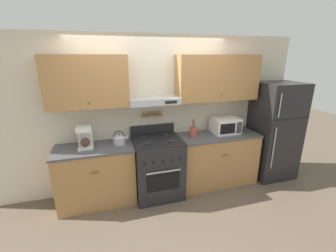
{
  "coord_description": "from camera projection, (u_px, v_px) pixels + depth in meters",
  "views": [
    {
      "loc": [
        -0.78,
        -2.96,
        2.23
      ],
      "look_at": [
        0.18,
        0.25,
        1.17
      ],
      "focal_mm": 24.0,
      "sensor_mm": 36.0,
      "label": 1
    }
  ],
  "objects": [
    {
      "name": "ground_plane",
      "position": [
        162.0,
        201.0,
        3.58
      ],
      "size": [
        16.0,
        16.0,
        0.0
      ],
      "primitive_type": "plane",
      "color": "brown"
    },
    {
      "name": "wall_back",
      "position": [
        156.0,
        102.0,
        3.67
      ],
      "size": [
        5.2,
        0.46,
        2.55
      ],
      "color": "beige",
      "rests_on": "ground_plane"
    },
    {
      "name": "counter_left",
      "position": [
        97.0,
        175.0,
        3.47
      ],
      "size": [
        1.16,
        0.62,
        0.92
      ],
      "color": "#AD7A47",
      "rests_on": "ground_plane"
    },
    {
      "name": "counter_right",
      "position": [
        216.0,
        158.0,
        4.03
      ],
      "size": [
        1.43,
        0.62,
        0.92
      ],
      "color": "#AD7A47",
      "rests_on": "ground_plane"
    },
    {
      "name": "stove_range",
      "position": [
        158.0,
        167.0,
        3.67
      ],
      "size": [
        0.75,
        0.73,
        1.11
      ],
      "color": "#232326",
      "rests_on": "ground_plane"
    },
    {
      "name": "refrigerator",
      "position": [
        274.0,
        131.0,
        4.17
      ],
      "size": [
        0.76,
        0.7,
        1.78
      ],
      "color": "#232326",
      "rests_on": "ground_plane"
    },
    {
      "name": "tea_kettle",
      "position": [
        119.0,
        139.0,
        3.44
      ],
      "size": [
        0.24,
        0.19,
        0.22
      ],
      "color": "#B7B7BC",
      "rests_on": "counter_left"
    },
    {
      "name": "coffee_maker",
      "position": [
        85.0,
        136.0,
        3.31
      ],
      "size": [
        0.21,
        0.24,
        0.33
      ],
      "color": "white",
      "rests_on": "counter_left"
    },
    {
      "name": "microwave",
      "position": [
        225.0,
        125.0,
        3.94
      ],
      "size": [
        0.46,
        0.37,
        0.27
      ],
      "color": "white",
      "rests_on": "counter_right"
    },
    {
      "name": "utensil_crock",
      "position": [
        193.0,
        132.0,
        3.77
      ],
      "size": [
        0.14,
        0.14,
        0.31
      ],
      "color": "#B24C42",
      "rests_on": "counter_right"
    }
  ]
}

